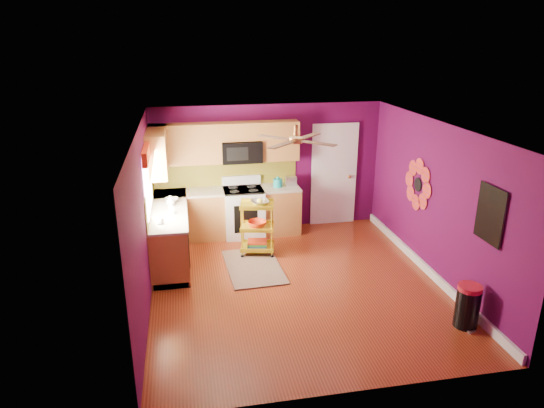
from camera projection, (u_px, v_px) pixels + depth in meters
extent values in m
plane|color=maroon|center=(296.00, 284.00, 7.69)|extent=(5.00, 5.00, 0.00)
cube|color=#500940|center=(268.00, 168.00, 9.59)|extent=(4.50, 0.04, 2.50)
cube|color=#500940|center=(355.00, 293.00, 4.96)|extent=(4.50, 0.04, 2.50)
cube|color=#500940|center=(144.00, 221.00, 6.89)|extent=(0.04, 5.00, 2.50)
cube|color=#500940|center=(436.00, 201.00, 7.67)|extent=(0.04, 5.00, 2.50)
cube|color=silver|center=(299.00, 128.00, 6.86)|extent=(4.50, 5.00, 0.04)
cube|color=white|center=(426.00, 269.00, 8.05)|extent=(0.05, 4.90, 0.14)
cube|color=#985D29|center=(170.00, 234.00, 8.45)|extent=(0.60, 2.30, 0.90)
cube|color=#985D29|center=(228.00, 214.00, 9.43)|extent=(2.80, 0.60, 0.90)
cube|color=beige|center=(168.00, 209.00, 8.30)|extent=(0.63, 2.30, 0.04)
cube|color=beige|center=(228.00, 191.00, 9.28)|extent=(2.80, 0.63, 0.04)
cube|color=black|center=(172.00, 255.00, 8.59)|extent=(0.54, 2.30, 0.10)
cube|color=black|center=(229.00, 232.00, 9.57)|extent=(2.80, 0.54, 0.10)
cube|color=white|center=(244.00, 213.00, 9.45)|extent=(0.76, 0.66, 0.92)
cube|color=black|center=(243.00, 190.00, 9.30)|extent=(0.76, 0.62, 0.03)
cube|color=white|center=(241.00, 180.00, 9.52)|extent=(0.76, 0.06, 0.18)
cube|color=black|center=(246.00, 219.00, 9.16)|extent=(0.45, 0.02, 0.55)
cube|color=#985D29|center=(185.00, 144.00, 8.97)|extent=(1.32, 0.33, 0.75)
cube|color=#985D29|center=(279.00, 141.00, 9.28)|extent=(0.72, 0.33, 0.75)
cube|color=#985D29|center=(241.00, 131.00, 9.09)|extent=(0.76, 0.33, 0.34)
cube|color=#985D29|center=(157.00, 151.00, 8.44)|extent=(0.33, 1.30, 0.75)
cube|color=black|center=(242.00, 151.00, 9.18)|extent=(0.76, 0.38, 0.40)
cube|color=olive|center=(226.00, 173.00, 9.46)|extent=(2.80, 0.01, 0.51)
cube|color=olive|center=(150.00, 195.00, 8.16)|extent=(0.01, 2.30, 0.51)
cube|color=white|center=(148.00, 180.00, 7.76)|extent=(0.03, 1.20, 1.00)
cube|color=red|center=(147.00, 151.00, 7.61)|extent=(0.08, 1.35, 0.22)
cube|color=white|center=(334.00, 176.00, 9.88)|extent=(0.85, 0.04, 2.05)
cube|color=white|center=(334.00, 176.00, 9.86)|extent=(0.95, 0.02, 2.15)
sphere|color=#BF8C3F|center=(349.00, 177.00, 9.89)|extent=(0.07, 0.07, 0.07)
cylinder|color=black|center=(418.00, 185.00, 8.19)|extent=(0.01, 0.24, 0.24)
cube|color=#1C84B7|center=(491.00, 214.00, 6.27)|extent=(0.03, 0.52, 0.72)
cube|color=black|center=(490.00, 214.00, 6.26)|extent=(0.01, 0.56, 0.76)
cylinder|color=#BF8C3F|center=(296.00, 131.00, 7.07)|extent=(0.06, 0.06, 0.16)
cylinder|color=#BF8C3F|center=(296.00, 140.00, 7.12)|extent=(0.20, 0.20, 0.08)
cube|color=#4C2D19|center=(309.00, 136.00, 7.42)|extent=(0.47, 0.47, 0.01)
cube|color=#4C2D19|center=(274.00, 137.00, 7.32)|extent=(0.47, 0.47, 0.01)
cube|color=#4C2D19|center=(282.00, 145.00, 6.82)|extent=(0.47, 0.47, 0.01)
cube|color=#4C2D19|center=(318.00, 143.00, 6.92)|extent=(0.47, 0.47, 0.01)
cube|color=black|center=(253.00, 267.00, 8.25)|extent=(0.96, 1.50, 0.02)
cylinder|color=gold|center=(242.00, 232.00, 8.43)|extent=(0.03, 0.03, 0.91)
cylinder|color=gold|center=(272.00, 232.00, 8.43)|extent=(0.03, 0.03, 0.91)
cylinder|color=gold|center=(243.00, 224.00, 8.78)|extent=(0.03, 0.03, 0.91)
cylinder|color=gold|center=(272.00, 225.00, 8.77)|extent=(0.03, 0.03, 0.91)
sphere|color=black|center=(242.00, 256.00, 8.59)|extent=(0.06, 0.06, 0.06)
sphere|color=black|center=(272.00, 256.00, 8.58)|extent=(0.06, 0.06, 0.06)
sphere|color=black|center=(244.00, 248.00, 8.93)|extent=(0.06, 0.06, 0.06)
sphere|color=black|center=(272.00, 248.00, 8.92)|extent=(0.06, 0.06, 0.06)
cube|color=gold|center=(257.00, 205.00, 8.46)|extent=(0.66, 0.53, 0.03)
cube|color=gold|center=(257.00, 227.00, 8.60)|extent=(0.66, 0.53, 0.03)
cube|color=gold|center=(257.00, 247.00, 8.72)|extent=(0.66, 0.53, 0.03)
imported|color=beige|center=(260.00, 202.00, 8.44)|extent=(0.38, 0.38, 0.08)
sphere|color=yellow|center=(260.00, 201.00, 8.43)|extent=(0.11, 0.11, 0.11)
imported|color=red|center=(257.00, 224.00, 8.57)|extent=(0.39, 0.39, 0.10)
cube|color=navy|center=(257.00, 245.00, 8.71)|extent=(0.39, 0.32, 0.04)
cube|color=#267233|center=(257.00, 243.00, 8.70)|extent=(0.39, 0.32, 0.04)
cube|color=red|center=(257.00, 241.00, 8.69)|extent=(0.39, 0.32, 0.03)
cylinder|color=black|center=(467.00, 308.00, 6.51)|extent=(0.42, 0.42, 0.55)
cylinder|color=red|center=(470.00, 288.00, 6.41)|extent=(0.32, 0.32, 0.06)
cube|color=beige|center=(471.00, 331.00, 6.45)|extent=(0.12, 0.09, 0.03)
cylinder|color=teal|center=(278.00, 183.00, 9.41)|extent=(0.18, 0.18, 0.16)
sphere|color=teal|center=(278.00, 178.00, 9.38)|extent=(0.06, 0.06, 0.06)
cube|color=beige|center=(291.00, 181.00, 9.50)|extent=(0.22, 0.15, 0.18)
imported|color=#EA3F72|center=(172.00, 208.00, 8.00)|extent=(0.09, 0.09, 0.19)
imported|color=white|center=(170.00, 201.00, 8.38)|extent=(0.14, 0.14, 0.18)
imported|color=white|center=(172.00, 200.00, 8.60)|extent=(0.24, 0.24, 0.06)
imported|color=white|center=(160.00, 221.00, 7.58)|extent=(0.13, 0.13, 0.11)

